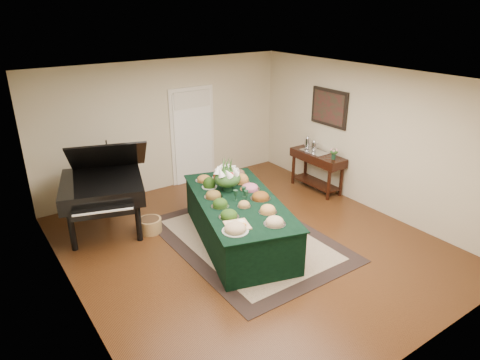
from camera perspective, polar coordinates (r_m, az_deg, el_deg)
ground at (r=7.20m, az=1.38°, el=-8.50°), size 6.00×6.00×0.00m
area_rug at (r=7.32m, az=1.02°, el=-7.88°), size 2.36×3.30×0.01m
kitchen_doorway at (r=9.41m, az=-6.31°, el=5.75°), size 1.05×0.07×2.10m
buffet_table at (r=7.11m, az=-0.25°, el=-5.38°), size 1.96×2.91×0.76m
food_platters at (r=6.95m, az=-0.54°, el=-2.19°), size 1.55×2.31×0.14m
cutting_board at (r=6.15m, az=-0.42°, el=-5.77°), size 0.42×0.42×0.10m
green_goblets at (r=6.92m, az=0.25°, el=-1.90°), size 0.26×0.21×0.18m
floral_centerpiece at (r=7.20m, az=-1.69°, el=0.67°), size 0.46×0.46×0.46m
grand_piano at (r=7.64m, az=-17.84°, el=-0.84°), size 1.79×1.89×1.66m
wicker_basket at (r=7.66m, az=-11.87°, el=-5.94°), size 0.39×0.39×0.25m
mahogany_sideboard at (r=9.14m, az=10.28°, el=2.41°), size 0.45×1.27×0.81m
tea_service at (r=9.19m, az=9.47°, el=4.57°), size 0.34×0.58×0.30m
pink_bouquet at (r=8.75m, az=12.42°, el=3.67°), size 0.18×0.18×0.23m
wall_painting at (r=8.98m, az=11.80°, el=9.42°), size 0.05×0.95×0.75m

